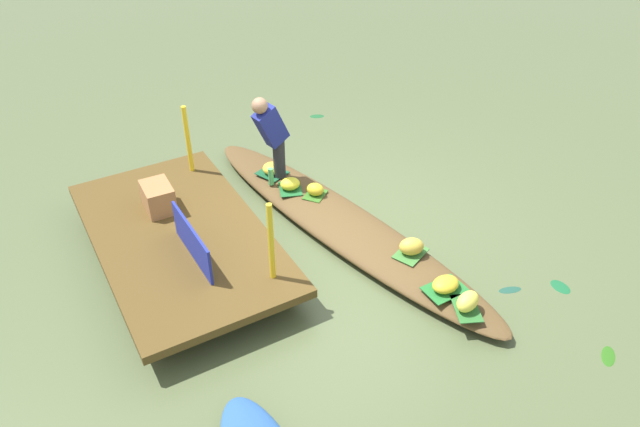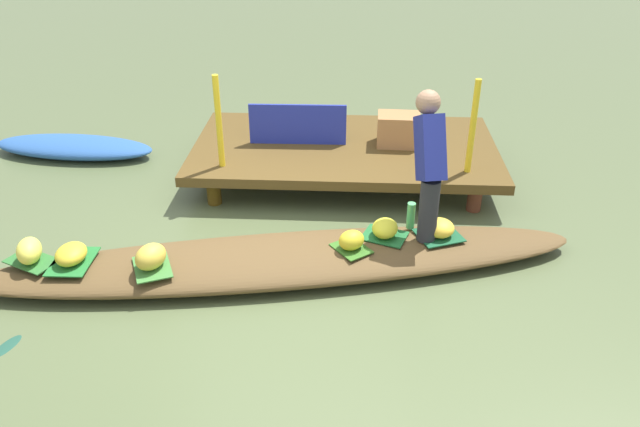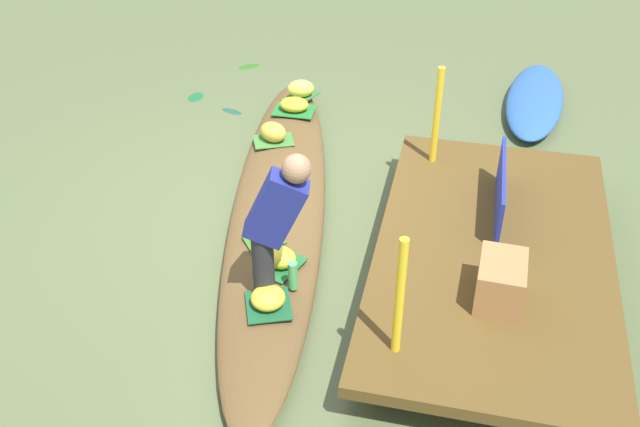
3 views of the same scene
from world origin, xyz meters
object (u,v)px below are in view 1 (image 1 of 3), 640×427
Objects in this scene: vendor_boat at (341,223)px; produce_crate at (158,197)px; banana_bunch_0 at (272,168)px; banana_bunch_2 at (411,246)px; banana_bunch_3 at (468,301)px; banana_bunch_1 at (315,189)px; banana_bunch_4 at (446,284)px; market_banner at (192,242)px; vendor_person at (272,133)px; water_bottle at (271,176)px; banana_bunch_5 at (290,184)px.

produce_crate is at bearing 50.64° from vendor_boat.
banana_bunch_2 is at bearing -165.14° from banana_bunch_0.
banana_bunch_0 is 3.33m from banana_bunch_3.
banana_bunch_3 is 3.72m from produce_crate.
banana_bunch_3 is (-1.97, -0.28, 0.20)m from vendor_boat.
banana_bunch_1 is 0.72× the size of banana_bunch_4.
banana_bunch_2 is (-0.99, -0.32, 0.21)m from vendor_boat.
banana_bunch_1 is 0.50× the size of produce_crate.
market_banner is at bearing 52.95° from banana_bunch_4.
vendor_person reaches higher than banana_bunch_2.
banana_bunch_1 is 0.63m from water_bottle.
vendor_person reaches higher than banana_bunch_0.
vendor_boat is at bearing 9.49° from banana_bunch_4.
banana_bunch_5 reaches higher than banana_bunch_0.
produce_crate is at bearing 47.74° from banana_bunch_2.
banana_bunch_4 is 2.70m from market_banner.
market_banner reaches higher than water_bottle.
banana_bunch_0 is at bearing 10.83° from banana_bunch_4.
banana_bunch_5 is (-0.46, -0.04, 0.00)m from banana_bunch_0.
banana_bunch_0 is 1.15× the size of banana_bunch_1.
banana_bunch_4 is 0.25× the size of vendor_person.
banana_bunch_5 is at bearing 37.44° from banana_bunch_1.
banana_bunch_0 is 0.83× the size of banana_bunch_4.
water_bottle is at bearing -53.81° from market_banner.
water_bottle is at bearing 10.28° from vendor_boat.
vendor_boat is 1.17m from water_bottle.
vendor_boat is at bearing 8.22° from banana_bunch_3.
banana_bunch_0 is 0.58× the size of produce_crate.
water_bottle is (-0.10, 0.09, -0.57)m from vendor_person.
vendor_boat is at bearing -90.10° from market_banner.
vendor_boat is at bearing 17.89° from banana_bunch_2.
vendor_boat is 1.68m from banana_bunch_4.
banana_bunch_2 is (-1.55, -0.36, 0.02)m from banana_bunch_1.
banana_bunch_5 is (2.82, 0.54, -0.02)m from banana_bunch_3.
vendor_person is (0.33, 0.07, 0.61)m from banana_bunch_5.
banana_bunch_2 is at bearing -173.02° from vendor_boat.
banana_bunch_1 is 1.94m from market_banner.
banana_bunch_2 is 0.95× the size of banana_bunch_3.
banana_bunch_3 reaches higher than banana_bunch_4.
banana_bunch_2 reaches higher than banana_bunch_5.
market_banner is (0.96, 2.19, 0.27)m from banana_bunch_2.
banana_bunch_2 is 0.66m from banana_bunch_4.
vendor_boat is at bearing -167.50° from banana_bunch_0.
market_banner is at bearing 127.13° from water_bottle.
vendor_person is (2.16, 0.65, 0.59)m from banana_bunch_2.
banana_bunch_1 is 0.93× the size of water_bottle.
banana_bunch_5 is at bearing -144.46° from water_bottle.
banana_bunch_2 reaches higher than banana_bunch_4.
banana_bunch_1 is 2.23m from banana_bunch_4.
water_bottle is at bearing 139.15° from vendor_person.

